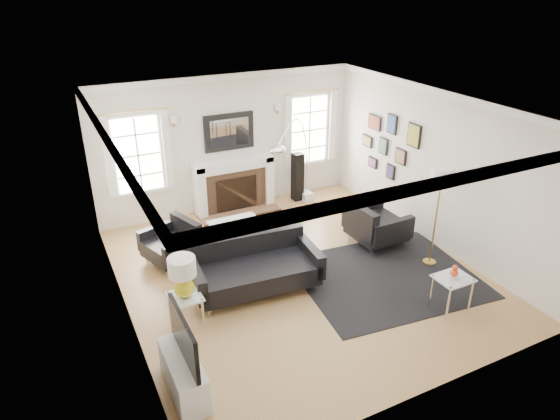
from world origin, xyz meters
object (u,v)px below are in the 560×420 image
armchair_left (173,244)px  armchair_right (374,225)px  coffee_table (239,228)px  gourd_lamp (183,275)px  fireplace (234,186)px  sofa (254,268)px  arc_floor_lamp (293,163)px

armchair_left → armchair_right: (3.45, -1.04, 0.05)m
coffee_table → gourd_lamp: size_ratio=1.52×
fireplace → gourd_lamp: 3.89m
armchair_left → fireplace: bearing=40.6°
fireplace → sofa: bearing=-106.0°
armchair_left → gourd_lamp: gourd_lamp is taller
sofa → arc_floor_lamp: 2.90m
armchair_right → coffee_table: bearing=155.8°
sofa → gourd_lamp: 1.40m
fireplace → armchair_left: bearing=-139.4°
sofa → coffee_table: size_ratio=2.25×
armchair_left → armchair_right: armchair_right is taller
fireplace → arc_floor_lamp: arc_floor_lamp is taller
armchair_right → arc_floor_lamp: bearing=112.1°
fireplace → armchair_right: size_ratio=1.65×
armchair_left → gourd_lamp: bearing=-100.3°
gourd_lamp → sofa: bearing=19.5°
sofa → armchair_right: size_ratio=2.01×
armchair_left → armchair_right: size_ratio=1.05×
armchair_right → coffee_table: armchair_right is taller
fireplace → arc_floor_lamp: 1.36m
sofa → gourd_lamp: (-1.24, -0.44, 0.49)m
fireplace → coffee_table: size_ratio=1.84×
gourd_lamp → coffee_table: bearing=49.4°
arc_floor_lamp → fireplace: bearing=144.1°
armchair_right → arc_floor_lamp: arc_floor_lamp is taller
sofa → armchair_left: 1.65m
coffee_table → armchair_right: bearing=-24.2°
coffee_table → sofa: bearing=-102.3°
fireplace → sofa: 2.98m
coffee_table → arc_floor_lamp: (1.52, 0.78, 0.74)m
fireplace → armchair_right: (1.73, -2.52, -0.16)m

